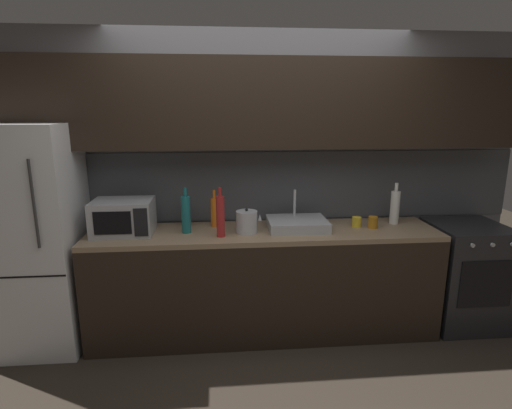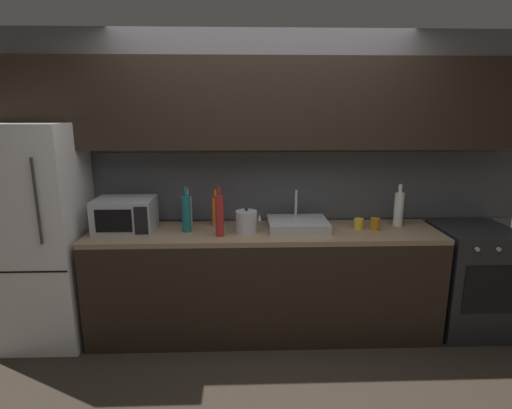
{
  "view_description": "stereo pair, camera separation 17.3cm",
  "coord_description": "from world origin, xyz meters",
  "px_view_note": "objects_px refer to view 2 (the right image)",
  "views": [
    {
      "loc": [
        -0.35,
        -2.24,
        1.87
      ],
      "look_at": [
        -0.07,
        0.9,
        1.12
      ],
      "focal_mm": 28.52,
      "sensor_mm": 36.0,
      "label": 1
    },
    {
      "loc": [
        -0.18,
        -2.25,
        1.87
      ],
      "look_at": [
        -0.07,
        0.9,
        1.12
      ],
      "focal_mm": 28.52,
      "sensor_mm": 36.0,
      "label": 2
    }
  ],
  "objects_px": {
    "wine_bottle_red": "(220,215)",
    "mug_yellow": "(358,224)",
    "oven_range": "(470,279)",
    "refrigerator": "(40,235)",
    "kettle": "(246,222)",
    "wine_bottle_clear": "(187,210)",
    "wine_bottle_teal": "(186,213)",
    "microwave": "(125,215)",
    "mug_amber": "(375,224)",
    "wine_bottle_orange": "(216,211)",
    "wine_bottle_white": "(399,209)"
  },
  "relations": [
    {
      "from": "wine_bottle_clear",
      "to": "mug_yellow",
      "type": "xyz_separation_m",
      "value": [
        1.42,
        -0.16,
        -0.09
      ]
    },
    {
      "from": "refrigerator",
      "to": "wine_bottle_clear",
      "type": "xyz_separation_m",
      "value": [
        1.15,
        0.19,
        0.15
      ]
    },
    {
      "from": "oven_range",
      "to": "wine_bottle_red",
      "type": "xyz_separation_m",
      "value": [
        -2.11,
        -0.13,
        0.61
      ]
    },
    {
      "from": "wine_bottle_white",
      "to": "wine_bottle_clear",
      "type": "xyz_separation_m",
      "value": [
        -1.77,
        0.08,
        -0.02
      ]
    },
    {
      "from": "wine_bottle_orange",
      "to": "wine_bottle_red",
      "type": "distance_m",
      "value": 0.29
    },
    {
      "from": "wine_bottle_clear",
      "to": "wine_bottle_red",
      "type": "distance_m",
      "value": 0.43
    },
    {
      "from": "wine_bottle_clear",
      "to": "wine_bottle_red",
      "type": "bearing_deg",
      "value": -47.89
    },
    {
      "from": "kettle",
      "to": "wine_bottle_teal",
      "type": "height_order",
      "value": "wine_bottle_teal"
    },
    {
      "from": "kettle",
      "to": "wine_bottle_white",
      "type": "bearing_deg",
      "value": 6.64
    },
    {
      "from": "kettle",
      "to": "wine_bottle_teal",
      "type": "xyz_separation_m",
      "value": [
        -0.48,
        0.04,
        0.07
      ]
    },
    {
      "from": "wine_bottle_teal",
      "to": "oven_range",
      "type": "bearing_deg",
      "value": 0.02
    },
    {
      "from": "oven_range",
      "to": "wine_bottle_teal",
      "type": "xyz_separation_m",
      "value": [
        -2.38,
        -0.0,
        0.6
      ]
    },
    {
      "from": "wine_bottle_teal",
      "to": "wine_bottle_clear",
      "type": "distance_m",
      "value": 0.2
    },
    {
      "from": "oven_range",
      "to": "kettle",
      "type": "height_order",
      "value": "kettle"
    },
    {
      "from": "kettle",
      "to": "wine_bottle_orange",
      "type": "relative_size",
      "value": 0.66
    },
    {
      "from": "oven_range",
      "to": "wine_bottle_clear",
      "type": "height_order",
      "value": "wine_bottle_clear"
    },
    {
      "from": "refrigerator",
      "to": "wine_bottle_clear",
      "type": "height_order",
      "value": "refrigerator"
    },
    {
      "from": "kettle",
      "to": "mug_amber",
      "type": "bearing_deg",
      "value": 1.74
    },
    {
      "from": "oven_range",
      "to": "refrigerator",
      "type": "bearing_deg",
      "value": 179.98
    },
    {
      "from": "wine_bottle_orange",
      "to": "oven_range",
      "type": "bearing_deg",
      "value": -4.24
    },
    {
      "from": "mug_amber",
      "to": "wine_bottle_white",
      "type": "bearing_deg",
      "value": 26.81
    },
    {
      "from": "wine_bottle_white",
      "to": "mug_yellow",
      "type": "relative_size",
      "value": 4.15
    },
    {
      "from": "mug_yellow",
      "to": "kettle",
      "type": "bearing_deg",
      "value": -175.51
    },
    {
      "from": "kettle",
      "to": "wine_bottle_orange",
      "type": "xyz_separation_m",
      "value": [
        -0.26,
        0.2,
        0.04
      ]
    },
    {
      "from": "wine_bottle_clear",
      "to": "oven_range",
      "type": "bearing_deg",
      "value": -4.62
    },
    {
      "from": "microwave",
      "to": "wine_bottle_orange",
      "type": "xyz_separation_m",
      "value": [
        0.71,
        0.14,
        -0.01
      ]
    },
    {
      "from": "wine_bottle_white",
      "to": "wine_bottle_red",
      "type": "xyz_separation_m",
      "value": [
        -1.49,
        -0.23,
        0.02
      ]
    },
    {
      "from": "microwave",
      "to": "mug_amber",
      "type": "height_order",
      "value": "microwave"
    },
    {
      "from": "wine_bottle_clear",
      "to": "mug_amber",
      "type": "bearing_deg",
      "value": -7.44
    },
    {
      "from": "wine_bottle_orange",
      "to": "mug_amber",
      "type": "distance_m",
      "value": 1.32
    },
    {
      "from": "wine_bottle_red",
      "to": "oven_range",
      "type": "bearing_deg",
      "value": 3.41
    },
    {
      "from": "microwave",
      "to": "oven_range",
      "type": "bearing_deg",
      "value": -0.39
    },
    {
      "from": "oven_range",
      "to": "wine_bottle_white",
      "type": "bearing_deg",
      "value": 170.07
    },
    {
      "from": "refrigerator",
      "to": "wine_bottle_red",
      "type": "xyz_separation_m",
      "value": [
        1.44,
        -0.13,
        0.18
      ]
    },
    {
      "from": "oven_range",
      "to": "wine_bottle_teal",
      "type": "height_order",
      "value": "wine_bottle_teal"
    },
    {
      "from": "wine_bottle_red",
      "to": "mug_yellow",
      "type": "distance_m",
      "value": 1.15
    },
    {
      "from": "microwave",
      "to": "wine_bottle_clear",
      "type": "distance_m",
      "value": 0.5
    },
    {
      "from": "wine_bottle_teal",
      "to": "mug_amber",
      "type": "relative_size",
      "value": 3.78
    },
    {
      "from": "microwave",
      "to": "kettle",
      "type": "xyz_separation_m",
      "value": [
        0.97,
        -0.06,
        -0.05
      ]
    },
    {
      "from": "oven_range",
      "to": "wine_bottle_white",
      "type": "xyz_separation_m",
      "value": [
        -0.62,
        0.11,
        0.6
      ]
    },
    {
      "from": "wine_bottle_teal",
      "to": "wine_bottle_red",
      "type": "distance_m",
      "value": 0.3
    },
    {
      "from": "wine_bottle_orange",
      "to": "wine_bottle_red",
      "type": "relative_size",
      "value": 0.8
    },
    {
      "from": "kettle",
      "to": "wine_bottle_red",
      "type": "height_order",
      "value": "wine_bottle_red"
    },
    {
      "from": "refrigerator",
      "to": "wine_bottle_teal",
      "type": "bearing_deg",
      "value": -0.11
    },
    {
      "from": "kettle",
      "to": "oven_range",
      "type": "bearing_deg",
      "value": 1.19
    },
    {
      "from": "microwave",
      "to": "wine_bottle_orange",
      "type": "height_order",
      "value": "wine_bottle_orange"
    },
    {
      "from": "refrigerator",
      "to": "kettle",
      "type": "xyz_separation_m",
      "value": [
        1.65,
        -0.04,
        0.11
      ]
    },
    {
      "from": "wine_bottle_teal",
      "to": "kettle",
      "type": "bearing_deg",
      "value": -4.6
    },
    {
      "from": "microwave",
      "to": "wine_bottle_orange",
      "type": "distance_m",
      "value": 0.72
    },
    {
      "from": "kettle",
      "to": "wine_bottle_red",
      "type": "distance_m",
      "value": 0.24
    }
  ]
}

